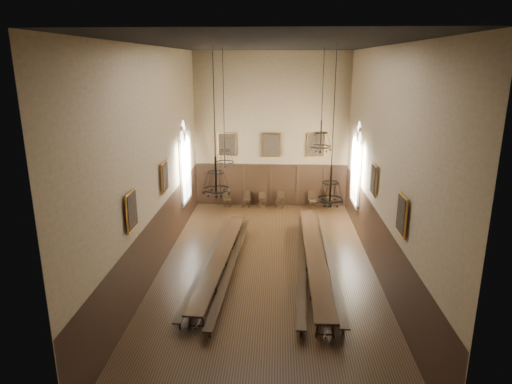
# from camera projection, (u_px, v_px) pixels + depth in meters

# --- Properties ---
(floor) EXTENTS (9.00, 18.00, 0.02)m
(floor) POSITION_uv_depth(u_px,v_px,m) (267.00, 270.00, 19.13)
(floor) COLOR black
(floor) RESTS_ON ground
(ceiling) EXTENTS (9.00, 18.00, 0.02)m
(ceiling) POSITION_uv_depth(u_px,v_px,m) (268.00, 44.00, 16.64)
(ceiling) COLOR black
(ceiling) RESTS_ON ground
(wall_back) EXTENTS (9.00, 0.02, 9.00)m
(wall_back) POSITION_uv_depth(u_px,v_px,m) (271.00, 131.00, 26.54)
(wall_back) COLOR #7E684D
(wall_back) RESTS_ON ground
(wall_front) EXTENTS (9.00, 0.02, 9.00)m
(wall_front) POSITION_uv_depth(u_px,v_px,m) (257.00, 262.00, 9.24)
(wall_front) COLOR #7E684D
(wall_front) RESTS_ON ground
(wall_left) EXTENTS (0.02, 18.00, 9.00)m
(wall_left) POSITION_uv_depth(u_px,v_px,m) (154.00, 164.00, 18.10)
(wall_left) COLOR #7E684D
(wall_left) RESTS_ON ground
(wall_right) EXTENTS (0.02, 18.00, 9.00)m
(wall_right) POSITION_uv_depth(u_px,v_px,m) (384.00, 166.00, 17.68)
(wall_right) COLOR #7E684D
(wall_right) RESTS_ON ground
(wainscot_panelling) EXTENTS (9.00, 18.00, 2.50)m
(wainscot_panelling) POSITION_uv_depth(u_px,v_px,m) (267.00, 242.00, 18.78)
(wainscot_panelling) COLOR black
(wainscot_panelling) RESTS_ON floor
(table_left) EXTENTS (1.27, 9.60, 0.75)m
(table_left) POSITION_uv_depth(u_px,v_px,m) (221.00, 262.00, 18.92)
(table_left) COLOR black
(table_left) RESTS_ON floor
(table_right) EXTENTS (0.78, 10.68, 0.83)m
(table_right) POSITION_uv_depth(u_px,v_px,m) (314.00, 261.00, 18.92)
(table_right) COLOR black
(table_right) RESTS_ON floor
(bench_left_outer) EXTENTS (0.86, 9.92, 0.45)m
(bench_left_outer) POSITION_uv_depth(u_px,v_px,m) (208.00, 262.00, 19.18)
(bench_left_outer) COLOR black
(bench_left_outer) RESTS_ON floor
(bench_left_inner) EXTENTS (0.83, 10.31, 0.46)m
(bench_left_inner) POSITION_uv_depth(u_px,v_px,m) (232.00, 265.00, 18.89)
(bench_left_inner) COLOR black
(bench_left_inner) RESTS_ON floor
(bench_right_inner) EXTENTS (0.86, 10.74, 0.48)m
(bench_right_inner) POSITION_uv_depth(u_px,v_px,m) (302.00, 262.00, 19.13)
(bench_right_inner) COLOR black
(bench_right_inner) RESTS_ON floor
(bench_right_outer) EXTENTS (0.51, 10.60, 0.48)m
(bench_right_outer) POSITION_uv_depth(u_px,v_px,m) (330.00, 262.00, 19.17)
(bench_right_outer) COLOR black
(bench_right_outer) RESTS_ON floor
(chair_1) EXTENTS (0.50, 0.50, 0.91)m
(chair_1) POSITION_uv_depth(u_px,v_px,m) (227.00, 202.00, 27.43)
(chair_1) COLOR black
(chair_1) RESTS_ON floor
(chair_2) EXTENTS (0.49, 0.49, 0.97)m
(chair_2) POSITION_uv_depth(u_px,v_px,m) (246.00, 202.00, 27.25)
(chair_2) COLOR black
(chair_2) RESTS_ON floor
(chair_3) EXTENTS (0.46, 0.46, 0.89)m
(chair_3) POSITION_uv_depth(u_px,v_px,m) (262.00, 202.00, 27.31)
(chair_3) COLOR black
(chair_3) RESTS_ON floor
(chair_4) EXTENTS (0.51, 0.51, 0.97)m
(chair_4) POSITION_uv_depth(u_px,v_px,m) (280.00, 203.00, 27.17)
(chair_4) COLOR black
(chair_4) RESTS_ON floor
(chair_6) EXTENTS (0.53, 0.53, 1.01)m
(chair_6) POSITION_uv_depth(u_px,v_px,m) (313.00, 203.00, 27.09)
(chair_6) COLOR black
(chair_6) RESTS_ON floor
(chair_7) EXTENTS (0.53, 0.53, 1.04)m
(chair_7) POSITION_uv_depth(u_px,v_px,m) (329.00, 203.00, 27.09)
(chair_7) COLOR black
(chair_7) RESTS_ON floor
(chandelier_back_left) EXTENTS (0.84, 0.84, 5.20)m
(chandelier_back_left) POSITION_uv_depth(u_px,v_px,m) (225.00, 155.00, 20.87)
(chandelier_back_left) COLOR black
(chandelier_back_left) RESTS_ON ceiling
(chandelier_back_right) EXTENTS (0.95, 0.95, 4.44)m
(chandelier_back_right) POSITION_uv_depth(u_px,v_px,m) (321.00, 140.00, 20.37)
(chandelier_back_right) COLOR black
(chandelier_back_right) RESTS_ON ceiling
(chandelier_front_left) EXTENTS (0.92, 0.92, 4.93)m
(chandelier_front_left) POSITION_uv_depth(u_px,v_px,m) (216.00, 181.00, 15.39)
(chandelier_front_left) COLOR black
(chandelier_front_left) RESTS_ON ceiling
(chandelier_front_right) EXTENTS (0.92, 0.92, 5.37)m
(chandelier_front_right) POSITION_uv_depth(u_px,v_px,m) (330.00, 190.00, 15.79)
(chandelier_front_right) COLOR black
(chandelier_front_right) RESTS_ON ceiling
(portrait_back_0) EXTENTS (1.10, 0.12, 1.40)m
(portrait_back_0) POSITION_uv_depth(u_px,v_px,m) (227.00, 145.00, 26.75)
(portrait_back_0) COLOR #BB7A2D
(portrait_back_0) RESTS_ON wall_back
(portrait_back_1) EXTENTS (1.10, 0.12, 1.40)m
(portrait_back_1) POSITION_uv_depth(u_px,v_px,m) (271.00, 145.00, 26.63)
(portrait_back_1) COLOR #BB7A2D
(portrait_back_1) RESTS_ON wall_back
(portrait_back_2) EXTENTS (1.10, 0.12, 1.40)m
(portrait_back_2) POSITION_uv_depth(u_px,v_px,m) (316.00, 145.00, 26.51)
(portrait_back_2) COLOR #BB7A2D
(portrait_back_2) RESTS_ON wall_back
(portrait_left_0) EXTENTS (0.12, 1.00, 1.30)m
(portrait_left_0) POSITION_uv_depth(u_px,v_px,m) (165.00, 177.00, 19.27)
(portrait_left_0) COLOR #BB7A2D
(portrait_left_0) RESTS_ON wall_left
(portrait_left_1) EXTENTS (0.12, 1.00, 1.30)m
(portrait_left_1) POSITION_uv_depth(u_px,v_px,m) (131.00, 211.00, 14.95)
(portrait_left_1) COLOR #BB7A2D
(portrait_left_1) RESTS_ON wall_left
(portrait_right_0) EXTENTS (0.12, 1.00, 1.30)m
(portrait_right_0) POSITION_uv_depth(u_px,v_px,m) (374.00, 180.00, 18.86)
(portrait_right_0) COLOR #BB7A2D
(portrait_right_0) RESTS_ON wall_right
(portrait_right_1) EXTENTS (0.12, 1.00, 1.30)m
(portrait_right_1) POSITION_uv_depth(u_px,v_px,m) (402.00, 215.00, 14.54)
(portrait_right_1) COLOR #BB7A2D
(portrait_right_1) RESTS_ON wall_right
(window_right) EXTENTS (0.20, 2.20, 4.60)m
(window_right) POSITION_uv_depth(u_px,v_px,m) (357.00, 163.00, 23.26)
(window_right) COLOR white
(window_right) RESTS_ON wall_right
(window_left) EXTENTS (0.20, 2.20, 4.60)m
(window_left) POSITION_uv_depth(u_px,v_px,m) (185.00, 162.00, 23.68)
(window_left) COLOR white
(window_left) RESTS_ON wall_left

